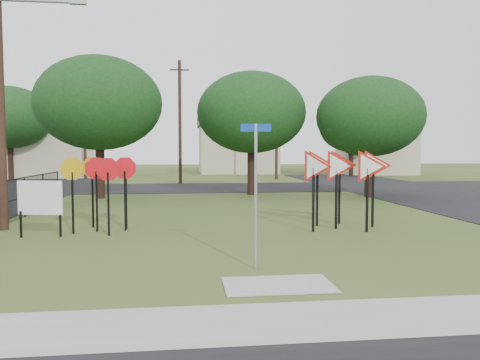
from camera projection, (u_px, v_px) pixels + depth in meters
name	position (u px, v px, depth m)	size (l,w,h in m)	color
ground	(258.00, 256.00, 10.96)	(140.00, 140.00, 0.00)	#394E1D
sidewalk	(303.00, 321.00, 6.80)	(30.00, 1.60, 0.02)	#979890
planting_strip	(328.00, 357.00, 5.61)	(30.00, 0.80, 0.02)	#394E1D
street_right	(474.00, 202.00, 22.29)	(8.00, 50.00, 0.02)	black
street_far	(210.00, 188.00, 30.78)	(60.00, 8.00, 0.02)	black
curb_pad	(278.00, 285.00, 8.58)	(2.00, 1.20, 0.02)	#979890
street_name_sign	(256.00, 187.00, 9.64)	(0.62, 0.10, 3.03)	#9FA1A8
stop_sign_cluster	(103.00, 176.00, 14.21)	(2.15, 1.74, 2.28)	black
yield_sign_cluster	(341.00, 170.00, 14.77)	(3.17, 2.06, 2.55)	black
info_board	(40.00, 200.00, 13.26)	(1.28, 0.26, 1.62)	black
utility_pole_main	(1.00, 60.00, 14.23)	(3.55, 0.33, 10.00)	#3A241B
far_pole_a	(180.00, 121.00, 34.21)	(1.40, 0.24, 9.00)	#3A241B
far_pole_b	(277.00, 128.00, 39.14)	(1.40, 0.24, 8.50)	#3A241B
far_pole_c	(85.00, 125.00, 39.21)	(1.40, 0.24, 9.00)	#3A241B
fence_run	(14.00, 199.00, 16.21)	(0.05, 11.55, 1.50)	black
house_left	(49.00, 137.00, 42.76)	(10.58, 8.88, 7.20)	#BEBB99
house_mid	(237.00, 144.00, 50.87)	(8.40, 8.40, 6.20)	#BEBB99
house_right	(375.00, 139.00, 48.53)	(8.30, 8.30, 7.20)	#BEBB99
tree_near_left	(99.00, 103.00, 23.81)	(6.40, 6.40, 7.27)	black
tree_near_mid	(251.00, 113.00, 25.77)	(6.00, 6.00, 6.80)	black
tree_near_right	(370.00, 117.00, 24.52)	(5.60, 5.60, 6.33)	black
tree_far_left	(9.00, 117.00, 38.47)	(6.80, 6.80, 7.73)	black
tree_far_right	(352.00, 128.00, 44.03)	(6.00, 6.00, 6.80)	black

